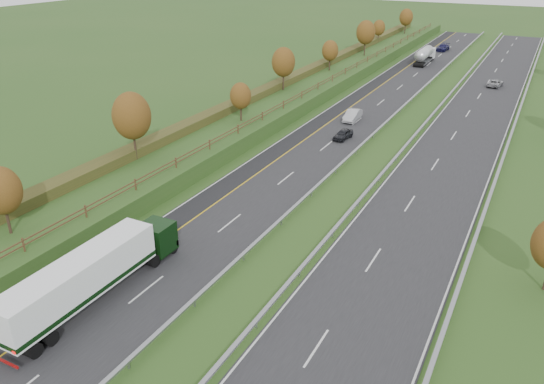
# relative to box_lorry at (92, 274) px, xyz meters

# --- Properties ---
(ground) EXTENTS (400.00, 400.00, 0.00)m
(ground) POSITION_rel_box_lorry_xyz_m (9.10, 46.75, -2.33)
(ground) COLOR #2A4D1B
(ground) RESTS_ON ground
(near_carriageway) EXTENTS (10.50, 200.00, 0.04)m
(near_carriageway) POSITION_rel_box_lorry_xyz_m (1.10, 51.75, -2.31)
(near_carriageway) COLOR black
(near_carriageway) RESTS_ON ground
(far_carriageway) EXTENTS (10.50, 200.00, 0.04)m
(far_carriageway) POSITION_rel_box_lorry_xyz_m (17.60, 51.75, -2.31)
(far_carriageway) COLOR black
(far_carriageway) RESTS_ON ground
(hard_shoulder) EXTENTS (3.00, 200.00, 0.04)m
(hard_shoulder) POSITION_rel_box_lorry_xyz_m (-2.65, 51.75, -2.31)
(hard_shoulder) COLOR black
(hard_shoulder) RESTS_ON ground
(lane_markings) EXTENTS (26.75, 200.00, 0.01)m
(lane_markings) POSITION_rel_box_lorry_xyz_m (7.50, 51.63, -2.28)
(lane_markings) COLOR silver
(lane_markings) RESTS_ON near_carriageway
(embankment_left) EXTENTS (12.00, 200.00, 2.00)m
(embankment_left) POSITION_rel_box_lorry_xyz_m (-11.90, 51.75, -1.33)
(embankment_left) COLOR #2A4D1B
(embankment_left) RESTS_ON ground
(hedge_left) EXTENTS (2.20, 180.00, 1.10)m
(hedge_left) POSITION_rel_box_lorry_xyz_m (-13.90, 51.75, 0.22)
(hedge_left) COLOR #363C18
(hedge_left) RESTS_ON embankment_left
(fence_left) EXTENTS (0.12, 189.06, 1.20)m
(fence_left) POSITION_rel_box_lorry_xyz_m (-7.40, 51.34, 0.40)
(fence_left) COLOR #422B19
(fence_left) RESTS_ON embankment_left
(median_barrier_near) EXTENTS (0.32, 200.00, 0.71)m
(median_barrier_near) POSITION_rel_box_lorry_xyz_m (6.80, 51.75, -1.72)
(median_barrier_near) COLOR gray
(median_barrier_near) RESTS_ON ground
(median_barrier_far) EXTENTS (0.32, 200.00, 0.71)m
(median_barrier_far) POSITION_rel_box_lorry_xyz_m (11.90, 51.75, -1.72)
(median_barrier_far) COLOR gray
(median_barrier_far) RESTS_ON ground
(outer_barrier_far) EXTENTS (0.32, 200.00, 0.71)m
(outer_barrier_far) POSITION_rel_box_lorry_xyz_m (23.40, 51.75, -1.71)
(outer_barrier_far) COLOR gray
(outer_barrier_far) RESTS_ON ground
(trees_left) EXTENTS (6.64, 164.30, 7.66)m
(trees_left) POSITION_rel_box_lorry_xyz_m (-11.54, 48.38, 4.04)
(trees_left) COLOR #2D2116
(trees_left) RESTS_ON embankment_left
(box_lorry) EXTENTS (2.58, 16.28, 4.06)m
(box_lorry) POSITION_rel_box_lorry_xyz_m (0.00, 0.00, 0.00)
(box_lorry) COLOR black
(box_lorry) RESTS_ON near_carriageway
(road_tanker) EXTENTS (2.40, 11.22, 3.46)m
(road_tanker) POSITION_rel_box_lorry_xyz_m (1.15, 99.33, -0.47)
(road_tanker) COLOR silver
(road_tanker) RESTS_ON near_carriageway
(car_dark_near) EXTENTS (1.97, 3.94, 1.29)m
(car_dark_near) POSITION_rel_box_lorry_xyz_m (3.29, 42.35, -1.65)
(car_dark_near) COLOR black
(car_dark_near) RESTS_ON near_carriageway
(car_silver_mid) EXTENTS (1.92, 5.03, 1.64)m
(car_silver_mid) POSITION_rel_box_lorry_xyz_m (1.56, 50.98, -1.47)
(car_silver_mid) COLOR #ACADB1
(car_silver_mid) RESTS_ON near_carriageway
(car_small_far) EXTENTS (2.66, 5.67, 1.60)m
(car_small_far) POSITION_rel_box_lorry_xyz_m (1.70, 117.19, -1.49)
(car_small_far) COLOR #14133D
(car_small_far) RESTS_ON near_carriageway
(car_oncoming) EXTENTS (2.76, 4.95, 1.31)m
(car_oncoming) POSITION_rel_box_lorry_xyz_m (17.91, 83.39, -1.64)
(car_oncoming) COLOR #99999D
(car_oncoming) RESTS_ON far_carriageway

